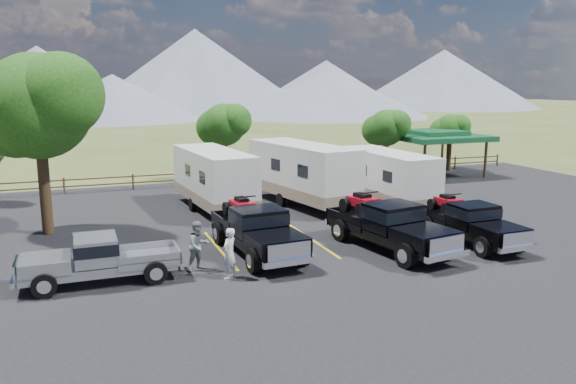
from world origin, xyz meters
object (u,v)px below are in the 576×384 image
object	(u,v)px
tree_big_nw	(37,106)
rig_center	(388,224)
rig_left	(256,229)
person_a	(229,253)
person_b	(198,246)
trailer_right	(387,178)
pickup_silver	(101,259)
pavilion	(435,136)
trailer_left	(214,179)
trailer_center	(302,173)
rig_right	(469,221)

from	to	relation	value
tree_big_nw	rig_center	xyz separation A→B (m)	(12.86, -7.23, -4.54)
rig_left	person_a	size ratio (longest dim) A/B	3.55
rig_center	person_b	xyz separation A→B (m)	(-7.58, 0.07, -0.12)
tree_big_nw	person_b	xyz separation A→B (m)	(5.28, -7.16, -4.67)
trailer_right	person_b	xyz separation A→B (m)	(-11.50, -6.78, -0.65)
trailer_right	person_a	world-z (taller)	trailer_right
trailer_right	pickup_silver	bearing A→B (deg)	-157.52
pavilion	trailer_left	bearing A→B (deg)	-161.19
rig_left	trailer_left	world-z (taller)	trailer_left
rig_center	trailer_right	world-z (taller)	trailer_right
trailer_left	tree_big_nw	bearing A→B (deg)	-171.20
trailer_center	person_a	world-z (taller)	trailer_center
trailer_center	person_a	distance (m)	11.98
rig_right	person_b	distance (m)	11.24
tree_big_nw	rig_left	size ratio (longest dim) A/B	1.25
rig_left	pickup_silver	size ratio (longest dim) A/B	1.18
trailer_right	pickup_silver	xyz separation A→B (m)	(-14.79, -6.89, -0.72)
person_a	person_b	bearing A→B (deg)	-98.61
rig_center	person_a	bearing A→B (deg)	-179.94
tree_big_nw	pickup_silver	distance (m)	8.91
person_b	person_a	bearing A→B (deg)	-78.23
rig_right	pickup_silver	distance (m)	14.52
rig_left	person_a	distance (m)	2.95
rig_left	trailer_left	distance (m)	7.98
tree_big_nw	person_b	size ratio (longest dim) A/B	4.40
trailer_left	trailer_center	xyz separation A→B (m)	(4.77, -0.42, 0.10)
trailer_center	person_b	xyz separation A→B (m)	(-7.44, -8.72, -0.85)
person_a	trailer_right	bearing A→B (deg)	174.83
trailer_left	trailer_right	xyz separation A→B (m)	(8.83, -2.37, -0.09)
trailer_center	pickup_silver	world-z (taller)	trailer_center
pavilion	person_a	size ratio (longest dim) A/B	3.52
tree_big_nw	trailer_left	xyz separation A→B (m)	(7.96, 1.98, -3.92)
rig_left	pickup_silver	world-z (taller)	rig_left
rig_center	trailer_right	distance (m)	7.91
rig_right	person_a	bearing A→B (deg)	-176.37
rig_right	pickup_silver	xyz separation A→B (m)	(-14.51, 0.28, -0.07)
tree_big_nw	person_b	world-z (taller)	tree_big_nw
person_a	person_b	distance (m)	1.46
pickup_silver	rig_center	bearing A→B (deg)	89.79
person_a	person_b	size ratio (longest dim) A/B	0.99
trailer_center	rig_right	bearing A→B (deg)	-78.46
rig_left	person_b	world-z (taller)	rig_left
tree_big_nw	person_a	xyz separation A→B (m)	(6.08, -8.38, -4.68)
trailer_right	person_a	size ratio (longest dim) A/B	4.83
trailer_center	trailer_right	distance (m)	4.51
pickup_silver	person_b	xyz separation A→B (m)	(3.29, 0.11, 0.07)
tree_big_nw	pavilion	world-z (taller)	tree_big_nw
trailer_right	rig_center	bearing A→B (deg)	-122.33
tree_big_nw	pavilion	bearing A→B (deg)	17.34
trailer_left	person_a	world-z (taller)	trailer_left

